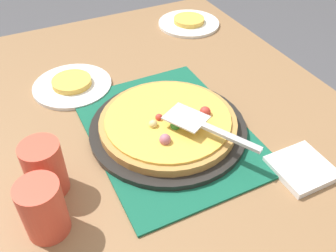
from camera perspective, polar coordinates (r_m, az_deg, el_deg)
The scene contains 12 objects.
dining_table at distance 0.99m, azimuth -0.00°, elevation -5.69°, with size 1.40×1.00×0.75m.
placemat at distance 0.91m, azimuth -0.00°, elevation -0.81°, with size 0.48×0.36×0.01m, color #145B42.
pizza_pan at distance 0.90m, azimuth -0.00°, elevation -0.34°, with size 0.38×0.38×0.01m, color black.
pizza at distance 0.89m, azimuth 0.06°, elevation 0.61°, with size 0.33×0.33×0.05m.
plate_near_left at distance 1.09m, azimuth -14.44°, elevation 6.01°, with size 0.22×0.22×0.01m, color white.
plate_far_right at distance 1.40m, azimuth 3.21°, elevation 15.43°, with size 0.22×0.22×0.01m, color white.
served_slice_left at distance 1.09m, azimuth -14.55°, elevation 6.57°, with size 0.11×0.11×0.02m, color #EAB747.
served_slice_right at distance 1.40m, azimuth 3.23°, elevation 15.91°, with size 0.11×0.11×0.02m, color #EAB747.
cup_near at distance 0.72m, azimuth -18.60°, elevation -11.97°, with size 0.08×0.08×0.12m, color #E04C38.
cup_far at distance 0.78m, azimuth -18.37°, elevation -6.17°, with size 0.08×0.08×0.12m, color #E04C38.
pizza_server at distance 0.83m, azimuth 5.55°, elevation 0.07°, with size 0.22×0.15×0.01m.
napkin_stack at distance 0.87m, azimuth 19.81°, elevation -6.10°, with size 0.12×0.12×0.02m, color white.
Camera 1 is at (-0.61, 0.30, 1.36)m, focal length 39.74 mm.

